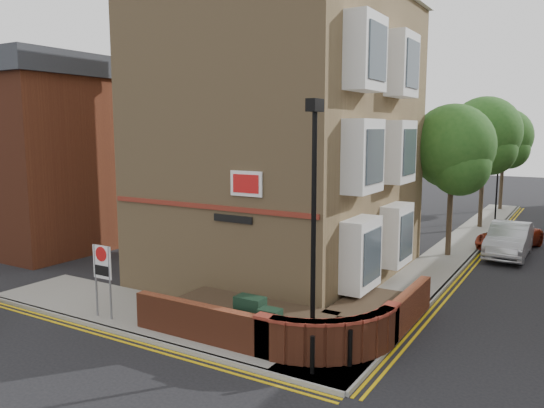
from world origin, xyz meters
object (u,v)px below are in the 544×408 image
Objects in this scene: lamppost at (314,229)px; utility_cabinet_large at (250,318)px; silver_car_near at (509,240)px; zone_sign at (102,268)px.

utility_cabinet_large is at bearing 176.99° from lamppost.
lamppost is at bearing -3.01° from utility_cabinet_large.
silver_car_near is at bearing 72.07° from utility_cabinet_large.
lamppost is 5.25× the size of utility_cabinet_large.
lamppost is 6.85m from zone_sign.
silver_car_near is (9.32, 15.09, -0.88)m from zone_sign.
zone_sign is at bearing -170.31° from utility_cabinet_large.
zone_sign is 17.76m from silver_car_near.
silver_car_near is (2.72, 14.39, -2.58)m from lamppost.
lamppost reaches higher than silver_car_near.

